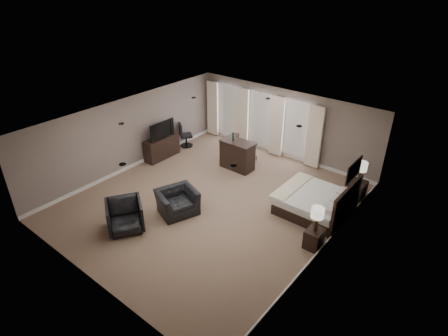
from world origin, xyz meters
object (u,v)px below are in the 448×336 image
Objects in this scene: nightstand_far at (357,191)px; lamp_near at (317,219)px; bar_counter at (237,155)px; desk_chair at (186,135)px; bar_stool_left at (235,143)px; tv at (161,135)px; armchair_near at (177,198)px; lamp_far at (361,172)px; armchair_far at (125,215)px; nightstand_near at (314,238)px; dresser at (162,147)px; bar_stool_right at (253,152)px; bed at (310,192)px.

nightstand_far is 0.91× the size of lamp_near.
desk_chair is at bearing 175.81° from bar_counter.
lamp_near is 5.96m from bar_stool_left.
tv is 3.76m from armchair_near.
armchair_near is (-3.89, -4.01, -0.48)m from lamp_far.
armchair_far is 5.80m from bar_stool_left.
armchair_far is at bearing -128.80° from lamp_far.
tv is at bearing -158.29° from bar_counter.
armchair_far is at bearing -145.88° from tv.
nightstand_far is at bearing 90.00° from nightstand_near.
armchair_far reaches higher than nightstand_far.
nightstand_far is 0.43× the size of dresser.
bar_stool_right is at bearing 143.47° from nightstand_near.
dresser is 2.82m from bar_stool_left.
armchair_near is at bearing -85.43° from bar_counter.
nightstand_far is at bearing -23.35° from armchair_near.
dresser is at bearing -176.54° from bed.
nightstand_far is at bearing -3.10° from bar_stool_left.
tv is (-6.92, -1.81, -0.06)m from lamp_far.
nightstand_far is at bearing -75.31° from tv.
bed is 2.61× the size of bar_stool_right.
lamp_far is at bearing -3.10° from bar_stool_left.
lamp_far is 4.10m from bar_stool_right.
lamp_far reaches higher than armchair_near.
bar_stool_right is at bearing -56.18° from tv.
dresser is at bearing 124.82° from desk_chair.
lamp_far is (0.00, 2.90, 0.09)m from lamp_near.
bar_counter is 1.23× the size of desk_chair.
bed is 1.74× the size of armchair_near.
bar_counter is at bearing -170.25° from nightstand_far.
bar_stool_left is at bearing 176.90° from nightstand_far.
lamp_far reaches higher than tv.
bed is 3.13× the size of nightstand_far.
lamp_far is 5.06m from bar_stool_left.
lamp_far is 0.70× the size of desk_chair.
armchair_far is 4.80m from bar_counter.
bed is at bearing 121.54° from nightstand_near.
bed reaches higher than tv.
bar_stool_left is at bearing 147.71° from lamp_near.
desk_chair is at bearing -1.32° from tv.
lamp_near is 0.61× the size of tv.
bar_stool_right is (-4.06, 3.00, -0.51)m from lamp_near.
nightstand_far is 6.91m from desk_chair.
armchair_far is (-3.53, -4.05, -0.13)m from bed.
tv is 1.49× the size of bar_stool_left.
desk_chair is at bearing 171.13° from bed.
bed is 6.04m from dresser.
tv is 0.92× the size of bar_counter.
armchair_far reaches higher than dresser.
armchair_near is at bearing -164.08° from lamp_near.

